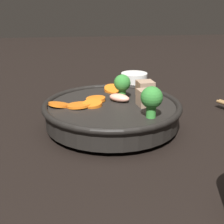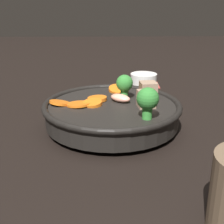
% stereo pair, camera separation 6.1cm
% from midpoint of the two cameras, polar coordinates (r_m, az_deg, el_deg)
% --- Properties ---
extents(ground_plane, '(3.00, 3.00, 0.00)m').
position_cam_midpoint_polar(ground_plane, '(0.62, -2.81, -2.84)').
color(ground_plane, black).
extents(stirfry_bowl, '(0.27, 0.27, 0.10)m').
position_cam_midpoint_polar(stirfry_bowl, '(0.61, -2.72, 0.17)').
color(stirfry_bowl, black).
rests_on(stirfry_bowl, ground_plane).
extents(tea_cup, '(0.07, 0.07, 0.06)m').
position_cam_midpoint_polar(tea_cup, '(0.83, 1.96, 5.27)').
color(tea_cup, white).
rests_on(tea_cup, ground_plane).
extents(napkin, '(0.11, 0.08, 0.00)m').
position_cam_midpoint_polar(napkin, '(0.94, 1.96, 5.45)').
color(napkin, '#A33833').
rests_on(napkin, ground_plane).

